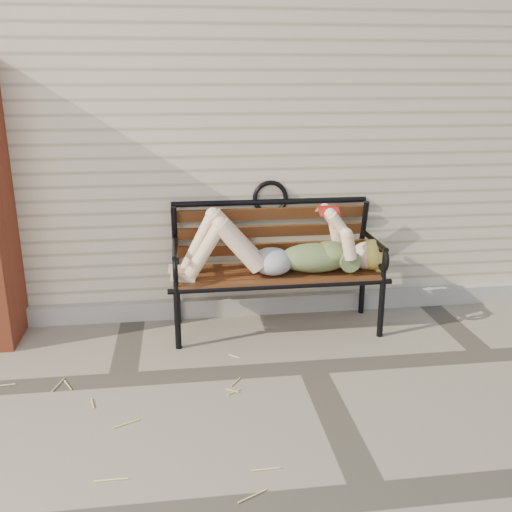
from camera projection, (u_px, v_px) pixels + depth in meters
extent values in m
plane|color=#796C5D|center=(312.00, 367.00, 3.84)|extent=(80.00, 80.00, 0.00)
cube|color=beige|center=(254.00, 113.00, 6.23)|extent=(8.00, 4.00, 3.00)
cube|color=#A69F95|center=(286.00, 303.00, 4.73)|extent=(8.00, 0.10, 0.15)
cylinder|color=black|center=(177.00, 319.00, 4.04)|extent=(0.04, 0.04, 0.46)
cylinder|color=black|center=(177.00, 296.00, 4.47)|extent=(0.04, 0.04, 0.46)
cylinder|color=black|center=(381.00, 308.00, 4.23)|extent=(0.04, 0.04, 0.46)
cylinder|color=black|center=(362.00, 287.00, 4.66)|extent=(0.04, 0.04, 0.46)
cube|color=#5A2F17|center=(277.00, 273.00, 4.28)|extent=(1.54, 0.50, 0.03)
cylinder|color=black|center=(282.00, 286.00, 4.07)|extent=(1.62, 0.04, 0.04)
cylinder|color=black|center=(272.00, 266.00, 4.51)|extent=(1.62, 0.04, 0.04)
torus|color=black|center=(270.00, 198.00, 4.45)|extent=(0.28, 0.04, 0.28)
ellipsoid|color=#0A3A4B|center=(315.00, 258.00, 4.25)|extent=(0.55, 0.31, 0.21)
ellipsoid|color=#0A3A4B|center=(331.00, 252.00, 4.26)|extent=(0.26, 0.30, 0.16)
ellipsoid|color=#A3A2A7|center=(272.00, 261.00, 4.22)|extent=(0.30, 0.35, 0.19)
sphere|color=beige|center=(366.00, 256.00, 4.30)|extent=(0.22, 0.22, 0.22)
ellipsoid|color=#D5BE50|center=(373.00, 255.00, 4.31)|extent=(0.25, 0.26, 0.23)
cube|color=#9E1A12|center=(328.00, 207.00, 4.15)|extent=(0.14, 0.02, 0.02)
cube|color=silver|center=(329.00, 212.00, 4.12)|extent=(0.14, 0.09, 0.05)
cube|color=silver|center=(326.00, 209.00, 4.20)|extent=(0.14, 0.09, 0.05)
cube|color=#9E1A12|center=(329.00, 211.00, 4.11)|extent=(0.15, 0.10, 0.05)
cube|color=#9E1A12|center=(326.00, 209.00, 4.20)|extent=(0.15, 0.10, 0.05)
cylinder|color=#E1CB6D|center=(108.00, 372.00, 3.76)|extent=(0.14, 0.05, 0.01)
cylinder|color=#E1CB6D|center=(399.00, 471.00, 2.81)|extent=(0.11, 0.09, 0.01)
cylinder|color=#E1CB6D|center=(244.00, 409.00, 3.34)|extent=(0.13, 0.03, 0.01)
cylinder|color=#E1CB6D|center=(5.00, 418.00, 3.25)|extent=(0.08, 0.06, 0.01)
cylinder|color=#E1CB6D|center=(68.00, 465.00, 2.86)|extent=(0.04, 0.13, 0.01)
cylinder|color=#E1CB6D|center=(386.00, 439.00, 3.06)|extent=(0.06, 0.13, 0.01)
cylinder|color=#E1CB6D|center=(335.00, 475.00, 2.78)|extent=(0.08, 0.02, 0.01)
cylinder|color=#E1CB6D|center=(151.00, 391.00, 3.54)|extent=(0.07, 0.06, 0.01)
cylinder|color=#E1CB6D|center=(11.00, 469.00, 2.83)|extent=(0.01, 0.11, 0.01)
cylinder|color=#E1CB6D|center=(5.00, 360.00, 3.91)|extent=(0.15, 0.02, 0.01)
cylinder|color=#E1CB6D|center=(307.00, 464.00, 2.87)|extent=(0.06, 0.08, 0.01)
cylinder|color=#E1CB6D|center=(106.00, 462.00, 2.88)|extent=(0.08, 0.01, 0.01)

